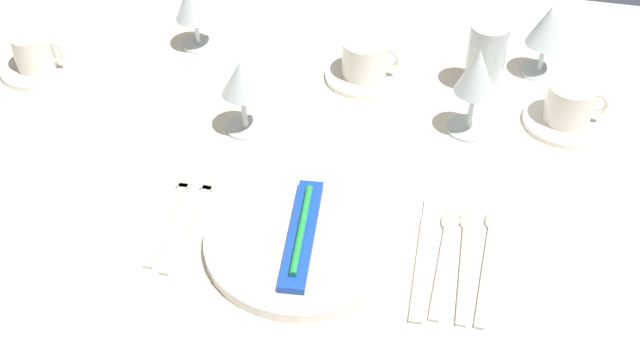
{
  "coord_description": "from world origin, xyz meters",
  "views": [
    {
      "loc": [
        0.22,
        -1.01,
        1.6
      ],
      "look_at": [
        0.03,
        -0.12,
        0.76
      ],
      "focal_mm": 45.92,
      "sensor_mm": 36.0,
      "label": 1
    }
  ],
  "objects": [
    {
      "name": "drink_tumbler",
      "position": [
        0.25,
        0.2,
        0.8
      ],
      "size": [
        0.07,
        0.07,
        0.13
      ],
      "color": "silver",
      "rests_on": "dining_table"
    },
    {
      "name": "dining_table",
      "position": [
        0.0,
        0.0,
        0.66
      ],
      "size": [
        1.8,
        1.11,
        0.74
      ],
      "color": "silver",
      "rests_on": "ground"
    },
    {
      "name": "wine_glass_left",
      "position": [
        0.35,
        0.27,
        0.83
      ],
      "size": [
        0.07,
        0.07,
        0.14
      ],
      "color": "silver",
      "rests_on": "dining_table"
    },
    {
      "name": "spoon_dessert",
      "position": [
        0.26,
        -0.2,
        0.74
      ],
      "size": [
        0.03,
        0.22,
        0.01
      ],
      "color": "beige",
      "rests_on": "dining_table"
    },
    {
      "name": "dinner_plate",
      "position": [
        0.03,
        -0.24,
        0.75
      ],
      "size": [
        0.28,
        0.28,
        0.02
      ],
      "primitive_type": "cylinder",
      "color": "white",
      "rests_on": "dining_table"
    },
    {
      "name": "coffee_cup_far",
      "position": [
        0.05,
        0.19,
        0.78
      ],
      "size": [
        0.1,
        0.08,
        0.07
      ],
      "color": "white",
      "rests_on": "saucer_far"
    },
    {
      "name": "saucer_far",
      "position": [
        0.04,
        0.19,
        0.74
      ],
      "size": [
        0.14,
        0.14,
        0.01
      ],
      "primitive_type": "cylinder",
      "color": "white",
      "rests_on": "dining_table"
    },
    {
      "name": "coffee_cup_right",
      "position": [
        -0.54,
        0.08,
        0.78
      ],
      "size": [
        0.1,
        0.07,
        0.07
      ],
      "color": "white",
      "rests_on": "saucer_right"
    },
    {
      "name": "wine_glass_far",
      "position": [
        -0.28,
        0.22,
        0.84
      ],
      "size": [
        0.07,
        0.07,
        0.14
      ],
      "color": "silver",
      "rests_on": "dining_table"
    },
    {
      "name": "fork_outer",
      "position": [
        -0.14,
        -0.22,
        0.74
      ],
      "size": [
        0.02,
        0.21,
        0.0
      ],
      "color": "beige",
      "rests_on": "dining_table"
    },
    {
      "name": "saucer_right",
      "position": [
        -0.54,
        0.08,
        0.74
      ],
      "size": [
        0.14,
        0.14,
        0.01
      ],
      "primitive_type": "cylinder",
      "color": "white",
      "rests_on": "dining_table"
    },
    {
      "name": "wine_glass_centre",
      "position": [
        -0.12,
        0.0,
        0.84
      ],
      "size": [
        0.07,
        0.07,
        0.14
      ],
      "color": "silver",
      "rests_on": "dining_table"
    },
    {
      "name": "saucer_left",
      "position": [
        0.4,
        0.13,
        0.74
      ],
      "size": [
        0.14,
        0.14,
        0.01
      ],
      "primitive_type": "cylinder",
      "color": "white",
      "rests_on": "dining_table"
    },
    {
      "name": "wine_glass_right",
      "position": [
        0.24,
        0.08,
        0.85
      ],
      "size": [
        0.07,
        0.07,
        0.16
      ],
      "color": "silver",
      "rests_on": "dining_table"
    },
    {
      "name": "dinner_knife",
      "position": [
        0.2,
        -0.23,
        0.74
      ],
      "size": [
        0.02,
        0.23,
        0.0
      ],
      "color": "beige",
      "rests_on": "dining_table"
    },
    {
      "name": "fork_inner",
      "position": [
        -0.18,
        -0.21,
        0.74
      ],
      "size": [
        0.03,
        0.21,
        0.0
      ],
      "color": "beige",
      "rests_on": "dining_table"
    },
    {
      "name": "toothbrush_package",
      "position": [
        0.03,
        -0.24,
        0.77
      ],
      "size": [
        0.05,
        0.21,
        0.02
      ],
      "color": "blue",
      "rests_on": "dinner_plate"
    },
    {
      "name": "spoon_soup",
      "position": [
        0.23,
        -0.2,
        0.74
      ],
      "size": [
        0.03,
        0.21,
        0.01
      ],
      "color": "beige",
      "rests_on": "dining_table"
    },
    {
      "name": "coffee_cup_left",
      "position": [
        0.4,
        0.13,
        0.78
      ],
      "size": [
        0.1,
        0.08,
        0.07
      ],
      "color": "white",
      "rests_on": "saucer_left"
    },
    {
      "name": "spoon_tea",
      "position": [
        0.29,
        -0.19,
        0.74
      ],
      "size": [
        0.03,
        0.22,
        0.01
      ],
      "color": "beige",
      "rests_on": "dining_table"
    }
  ]
}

